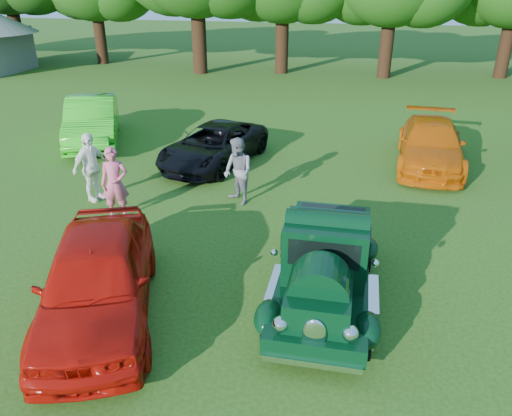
% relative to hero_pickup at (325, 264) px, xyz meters
% --- Properties ---
extents(ground, '(120.00, 120.00, 0.00)m').
position_rel_hero_pickup_xyz_m(ground, '(-0.48, -0.89, -0.74)').
color(ground, '#224810').
rests_on(ground, ground).
extents(hero_pickup, '(2.03, 4.36, 1.70)m').
position_rel_hero_pickup_xyz_m(hero_pickup, '(0.00, 0.00, 0.00)').
color(hero_pickup, black).
rests_on(hero_pickup, ground).
extents(red_convertible, '(3.33, 4.90, 1.55)m').
position_rel_hero_pickup_xyz_m(red_convertible, '(-3.81, -1.33, 0.04)').
color(red_convertible, '#A60E07').
rests_on(red_convertible, ground).
extents(back_car_lime, '(3.53, 5.07, 1.58)m').
position_rel_hero_pickup_xyz_m(back_car_lime, '(-8.93, 7.99, 0.05)').
color(back_car_lime, green).
rests_on(back_car_lime, ground).
extents(back_car_black, '(3.05, 4.80, 1.23)m').
position_rel_hero_pickup_xyz_m(back_car_black, '(-4.05, 6.70, -0.12)').
color(back_car_black, black).
rests_on(back_car_black, ground).
extents(back_car_orange, '(2.26, 4.89, 1.38)m').
position_rel_hero_pickup_xyz_m(back_car_orange, '(2.67, 7.94, -0.05)').
color(back_car_orange, '#C05206').
rests_on(back_car_orange, ground).
extents(spectator_pink, '(0.77, 0.63, 1.82)m').
position_rel_hero_pickup_xyz_m(spectator_pink, '(-5.31, 2.43, 0.17)').
color(spectator_pink, '#BF4E69').
rests_on(spectator_pink, ground).
extents(spectator_grey, '(1.08, 1.08, 1.77)m').
position_rel_hero_pickup_xyz_m(spectator_grey, '(-2.57, 3.89, 0.15)').
color(spectator_grey, slate).
rests_on(spectator_grey, ground).
extents(spectator_white, '(0.81, 1.18, 1.86)m').
position_rel_hero_pickup_xyz_m(spectator_white, '(-6.42, 3.28, 0.19)').
color(spectator_white, white).
rests_on(spectator_white, ground).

